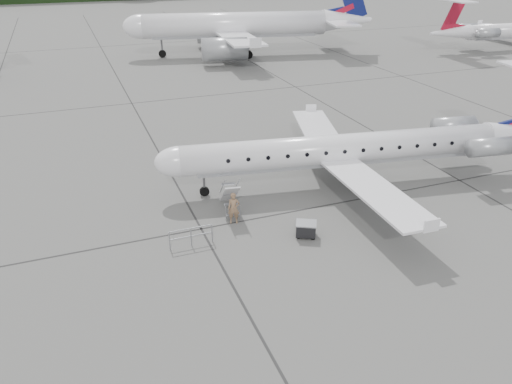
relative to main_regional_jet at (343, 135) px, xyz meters
name	(u,v)px	position (x,y,z in m)	size (l,w,h in m)	color
ground	(342,232)	(-2.82, -5.43, -3.29)	(320.00, 320.00, 0.00)	slate
main_regional_jet	(343,135)	(0.00, 0.00, 0.00)	(25.65, 18.47, 6.58)	white
airstair	(230,195)	(-7.66, -0.99, -2.26)	(0.85, 2.49, 2.06)	white
passenger	(234,208)	(-7.89, -2.37, -2.39)	(0.65, 0.43, 1.79)	#826247
safety_railing	(191,237)	(-10.65, -3.79, -2.79)	(2.20, 0.08, 1.00)	gray
baggage_cart	(306,229)	(-4.83, -5.08, -2.85)	(1.01, 0.82, 0.88)	black
bg_narrowbody	(234,12)	(7.01, 41.29, 2.34)	(31.36, 22.58, 11.26)	white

